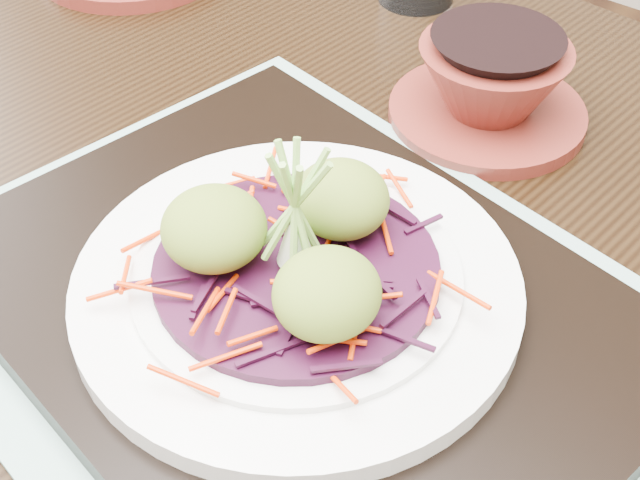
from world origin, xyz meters
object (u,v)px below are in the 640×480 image
Objects in this scene: serving_tray at (297,305)px; white_plate at (297,284)px; dining_table at (290,390)px; terracotta_bowl_set at (491,89)px.

white_plate reaches higher than serving_tray.
dining_table is at bearing 142.54° from white_plate.
terracotta_bowl_set is (0.01, 0.21, 0.13)m from dining_table.
white_plate is (-0.00, 0.00, 0.02)m from serving_tray.
dining_table is at bearing -91.89° from terracotta_bowl_set.
dining_table is 5.40× the size of white_plate.
serving_tray is 1.96× the size of terracotta_bowl_set.
white_plate reaches higher than dining_table.
serving_tray is 0.23m from terracotta_bowl_set.
dining_table is 3.51× the size of serving_tray.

